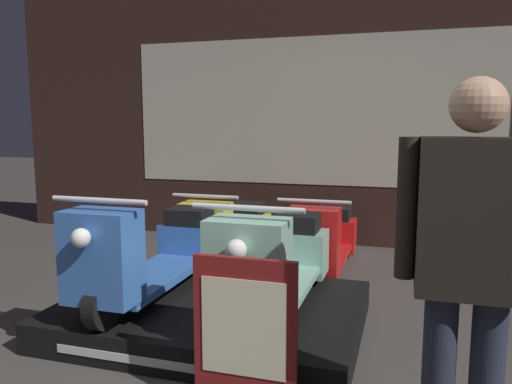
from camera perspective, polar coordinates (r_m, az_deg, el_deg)
The scene contains 8 objects.
shop_wall_back at distance 5.93m, azimuth 5.97°, elevation 9.58°, with size 7.78×0.09×3.20m.
display_platform at distance 3.59m, azimuth -4.87°, elevation -13.74°, with size 2.01×1.49×0.20m.
scooter_display_left at distance 3.63m, azimuth -11.79°, elevation -6.84°, with size 0.62×1.66×0.79m.
scooter_display_right at distance 3.30m, azimuth 2.29°, elevation -8.16°, with size 0.62×1.66×0.79m.
scooter_backrow_0 at distance 5.08m, azimuth -3.12°, elevation -4.75°, with size 0.62×1.66×0.79m.
scooter_backrow_1 at distance 4.84m, azimuth 7.84°, elevation -5.46°, with size 0.62×1.66×0.79m.
person_right_browsing at distance 2.09m, azimuth 23.20°, elevation -6.66°, with size 0.55×0.22×1.59m.
price_sign_board at distance 2.49m, azimuth -1.32°, elevation -16.31°, with size 0.51×0.04×0.80m.
Camera 1 is at (1.14, -1.82, 1.42)m, focal length 35.00 mm.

